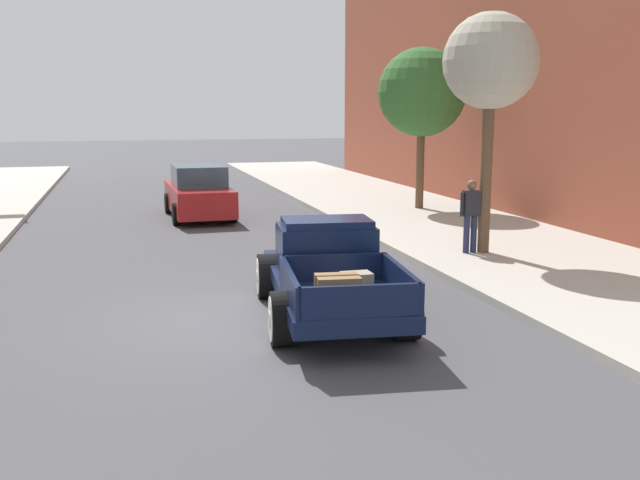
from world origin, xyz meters
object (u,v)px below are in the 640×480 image
object	(u,v)px
hotrod_truck_navy	(327,268)
street_tree_second	(422,93)
street_tree_nearest	(491,64)
pedestrian_sidewalk_right	(471,212)
car_background_red	(199,193)

from	to	relation	value
hotrod_truck_navy	street_tree_second	world-z (taller)	street_tree_second
street_tree_nearest	street_tree_second	xyz separation A→B (m)	(1.55, 7.29, -0.45)
pedestrian_sidewalk_right	car_background_red	bearing A→B (deg)	123.41
hotrod_truck_navy	street_tree_second	bearing A→B (deg)	59.70
car_background_red	street_tree_nearest	bearing A→B (deg)	-55.17
car_background_red	street_tree_second	world-z (taller)	street_tree_second
street_tree_nearest	street_tree_second	distance (m)	7.46
car_background_red	street_tree_second	distance (m)	7.80
hotrod_truck_navy	car_background_red	size ratio (longest dim) A/B	1.17
hotrod_truck_navy	street_tree_second	size ratio (longest dim) A/B	0.98
hotrod_truck_navy	pedestrian_sidewalk_right	size ratio (longest dim) A/B	3.07
street_tree_second	hotrod_truck_navy	bearing A→B (deg)	-120.30
car_background_red	street_tree_nearest	world-z (taller)	street_tree_nearest
pedestrian_sidewalk_right	street_tree_second	size ratio (longest dim) A/B	0.32
hotrod_truck_navy	street_tree_nearest	size ratio (longest dim) A/B	0.96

